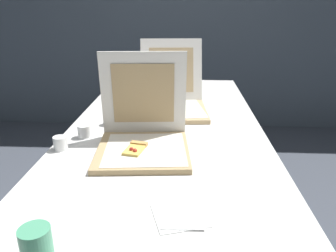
{
  "coord_description": "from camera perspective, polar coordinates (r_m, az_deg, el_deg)",
  "views": [
    {
      "loc": [
        0.09,
        -0.92,
        1.28
      ],
      "look_at": [
        0.02,
        0.41,
        0.78
      ],
      "focal_mm": 35.19,
      "sensor_mm": 36.0,
      "label": 1
    }
  ],
  "objects": [
    {
      "name": "wall_back",
      "position": [
        3.51,
        1.64,
        20.87
      ],
      "size": [
        10.0,
        0.1,
        2.6
      ],
      "primitive_type": "cube",
      "color": "#4C5660",
      "rests_on": "ground"
    },
    {
      "name": "table",
      "position": [
        1.61,
        -0.42,
        -1.59
      ],
      "size": [
        0.92,
        2.06,
        0.72
      ],
      "color": "silver",
      "rests_on": "ground"
    },
    {
      "name": "pizza_box_front",
      "position": [
        1.33,
        -4.35,
        -1.96
      ],
      "size": [
        0.39,
        0.39,
        0.38
      ],
      "rotation": [
        0.0,
        0.0,
        0.08
      ],
      "color": "tan",
      "rests_on": "table"
    },
    {
      "name": "pizza_box_middle",
      "position": [
        1.82,
        0.75,
        4.35
      ],
      "size": [
        0.4,
        0.5,
        0.37
      ],
      "rotation": [
        0.0,
        0.0,
        0.08
      ],
      "color": "tan",
      "rests_on": "table"
    },
    {
      "name": "cup_white_near_left",
      "position": [
        1.4,
        -18.14,
        -2.84
      ],
      "size": [
        0.06,
        0.06,
        0.06
      ],
      "primitive_type": "cylinder",
      "color": "white",
      "rests_on": "table"
    },
    {
      "name": "cup_white_near_center",
      "position": [
        1.5,
        -14.32,
        -0.91
      ],
      "size": [
        0.06,
        0.06,
        0.06
      ],
      "primitive_type": "cylinder",
      "color": "white",
      "rests_on": "table"
    },
    {
      "name": "cup_white_mid",
      "position": [
        1.63,
        -9.92,
        1.2
      ],
      "size": [
        0.06,
        0.06,
        0.06
      ],
      "primitive_type": "cylinder",
      "color": "white",
      "rests_on": "table"
    },
    {
      "name": "cup_printed_front",
      "position": [
        0.84,
        -21.8,
        -18.82
      ],
      "size": [
        0.07,
        0.07,
        0.1
      ],
      "primitive_type": "cylinder",
      "color": "#4C9E75",
      "rests_on": "table"
    },
    {
      "name": "napkin_pile",
      "position": [
        0.96,
        2.24,
        -15.23
      ],
      "size": [
        0.18,
        0.18,
        0.01
      ],
      "color": "white",
      "rests_on": "table"
    }
  ]
}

